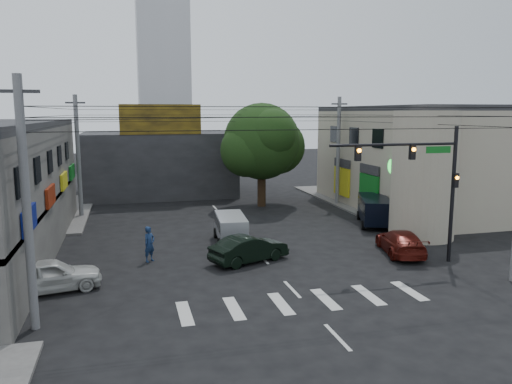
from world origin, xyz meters
name	(u,v)px	position (x,y,z in m)	size (l,w,h in m)	color
ground	(273,269)	(0.00, 0.00, 0.00)	(160.00, 160.00, 0.00)	black
sidewalk_far_right	(402,196)	(18.00, 18.00, 0.07)	(16.00, 16.00, 0.15)	#514F4C
building_right	(436,160)	(18.00, 13.00, 4.00)	(14.00, 18.00, 8.00)	gray
corner_column	(424,175)	(11.00, 4.00, 4.00)	(4.00, 4.00, 8.00)	gray
building_far	(159,163)	(-4.00, 26.00, 3.00)	(14.00, 10.00, 6.00)	#232326
billboard	(161,119)	(-4.00, 21.10, 7.30)	(7.00, 0.30, 2.60)	olive
tower_distant	(162,32)	(0.00, 70.00, 22.00)	(9.00, 9.00, 44.00)	silver
street_tree	(262,142)	(4.00, 17.00, 5.47)	(6.40, 6.40, 8.70)	black
traffic_gantry	(426,173)	(7.82, -1.00, 4.83)	(7.10, 0.35, 7.20)	black
utility_pole_near_left	(26,206)	(-10.50, -4.50, 4.60)	(0.32, 0.32, 9.20)	#59595B
utility_pole_far_left	(78,157)	(-10.50, 16.00, 4.60)	(0.32, 0.32, 9.20)	#59595B
utility_pole_far_right	(338,152)	(10.50, 16.00, 4.60)	(0.32, 0.32, 9.20)	#59595B
dark_sedan	(249,249)	(-0.87, 1.59, 0.71)	(4.59, 3.05, 1.43)	black
white_compact	(50,275)	(-10.50, -0.54, 0.75)	(4.67, 2.61, 1.50)	beige
maroon_sedan	(400,242)	(7.74, 0.93, 0.68)	(2.98, 5.02, 1.36)	#4E100B
silver_minivan	(231,229)	(-1.00, 5.73, 0.84)	(1.98, 4.05, 1.69)	#AAABB2
navy_van	(374,211)	(9.84, 8.00, 0.98)	(3.49, 5.25, 1.96)	black
traffic_officer	(149,244)	(-6.00, 3.00, 0.95)	(0.82, 0.80, 1.91)	#16294E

